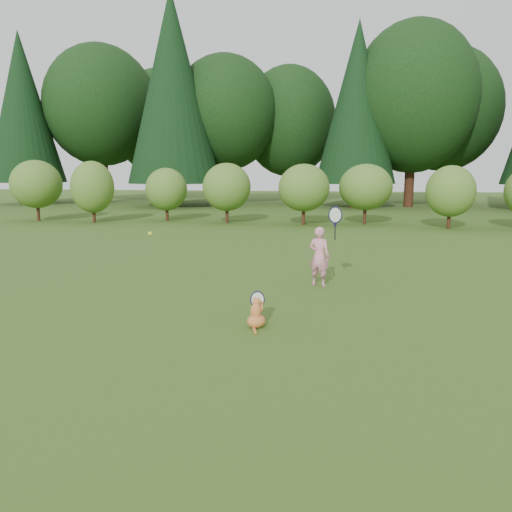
# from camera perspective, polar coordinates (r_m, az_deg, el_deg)

# --- Properties ---
(ground) EXTENTS (100.00, 100.00, 0.00)m
(ground) POSITION_cam_1_polar(r_m,az_deg,el_deg) (8.53, -2.24, -5.49)
(ground) COLOR #315518
(ground) RESTS_ON ground
(shrub_row) EXTENTS (28.00, 3.00, 2.80)m
(shrub_row) POSITION_cam_1_polar(r_m,az_deg,el_deg) (21.14, 5.10, 7.36)
(shrub_row) COLOR #517D26
(shrub_row) RESTS_ON ground
(woodland_backdrop) EXTENTS (48.00, 10.00, 15.00)m
(woodland_backdrop) POSITION_cam_1_polar(r_m,az_deg,el_deg) (31.55, 6.85, 19.19)
(woodland_backdrop) COLOR black
(woodland_backdrop) RESTS_ON ground
(child) EXTENTS (0.68, 0.42, 1.76)m
(child) POSITION_cam_1_polar(r_m,az_deg,el_deg) (9.82, 7.29, 0.11)
(child) COLOR pink
(child) RESTS_ON ground
(cat) EXTENTS (0.36, 0.61, 0.61)m
(cat) POSITION_cam_1_polar(r_m,az_deg,el_deg) (7.24, 0.03, -6.36)
(cat) COLOR #C44C25
(cat) RESTS_ON ground
(tennis_ball) EXTENTS (0.07, 0.07, 0.07)m
(tennis_ball) POSITION_cam_1_polar(r_m,az_deg,el_deg) (8.51, -12.00, 2.52)
(tennis_ball) COLOR #B6D519
(tennis_ball) RESTS_ON ground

